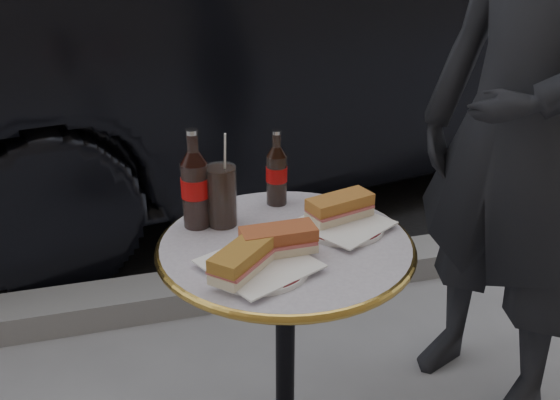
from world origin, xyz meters
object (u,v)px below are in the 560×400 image
object	(u,v)px
plate_right	(343,226)
bistro_table	(285,364)
pedestrian	(525,132)
plate_left	(259,267)
cola_bottle_left	(195,179)
cola_bottle_right	(277,168)
cola_glass	(222,196)
parked_car	(284,49)

from	to	relation	value
plate_right	bistro_table	bearing A→B (deg)	-169.25
pedestrian	plate_left	bearing A→B (deg)	-95.36
cola_bottle_left	cola_bottle_right	world-z (taller)	cola_bottle_left
cola_bottle_left	plate_right	bearing A→B (deg)	-18.14
bistro_table	cola_glass	size ratio (longest dim) A/B	4.64
cola_glass	bistro_table	bearing A→B (deg)	-46.11
plate_right	parked_car	bearing A→B (deg)	77.95
cola_bottle_left	cola_glass	bearing A→B (deg)	-9.95
bistro_table	cola_glass	xyz separation A→B (m)	(-0.13, 0.13, 0.45)
parked_car	pedestrian	world-z (taller)	pedestrian
bistro_table	parked_car	world-z (taller)	parked_car
plate_left	parked_car	size ratio (longest dim) A/B	0.05
cola_bottle_right	cola_glass	size ratio (longest dim) A/B	1.31
cola_glass	pedestrian	distance (m)	0.87
plate_right	cola_bottle_left	xyz separation A→B (m)	(-0.35, 0.11, 0.12)
pedestrian	cola_bottle_right	bearing A→B (deg)	-118.40
pedestrian	cola_glass	bearing A→B (deg)	-111.55
plate_left	cola_glass	xyz separation A→B (m)	(-0.04, 0.24, 0.07)
plate_left	cola_bottle_left	world-z (taller)	cola_bottle_left
plate_left	parked_car	world-z (taller)	parked_car
bistro_table	cola_glass	distance (m)	0.48
plate_right	plate_left	bearing A→B (deg)	-151.15
cola_glass	cola_bottle_left	bearing A→B (deg)	170.05
plate_left	pedestrian	bearing A→B (deg)	16.87
cola_bottle_right	plate_left	bearing A→B (deg)	-111.76
plate_left	pedestrian	size ratio (longest dim) A/B	0.13
cola_bottle_right	pedestrian	distance (m)	0.70
plate_left	bistro_table	bearing A→B (deg)	49.40
cola_glass	pedestrian	bearing A→B (deg)	0.68
cola_bottle_left	pedestrian	xyz separation A→B (m)	(0.92, -0.00, 0.04)
cola_glass	pedestrian	size ratio (longest dim) A/B	0.09
plate_left	cola_bottle_right	distance (m)	0.36
cola_bottle_right	parked_car	xyz separation A→B (m)	(0.57, 1.90, -0.07)
plate_right	cola_bottle_left	distance (m)	0.39
bistro_table	plate_left	world-z (taller)	plate_left
bistro_table	pedestrian	bearing A→B (deg)	11.02
plate_right	parked_car	size ratio (longest dim) A/B	0.04
cola_glass	pedestrian	world-z (taller)	pedestrian
plate_left	cola_bottle_left	xyz separation A→B (m)	(-0.10, 0.25, 0.12)
plate_left	cola_glass	world-z (taller)	cola_glass
bistro_table	cola_bottle_right	distance (m)	0.52
cola_bottle_left	parked_car	size ratio (longest dim) A/B	0.05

